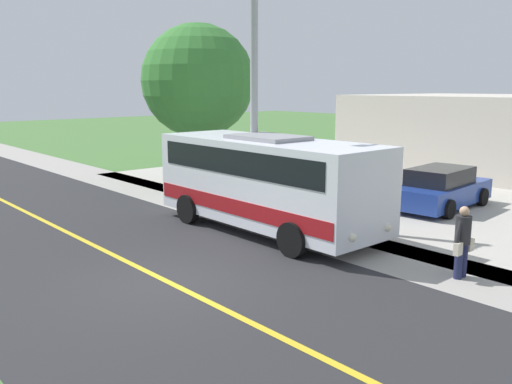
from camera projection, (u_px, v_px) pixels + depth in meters
The scene contains 9 objects.
ground_plane at pixel (168, 282), 11.81m from camera, with size 120.00×120.00×0.00m, color #477238.
road_surface at pixel (168, 282), 11.81m from camera, with size 8.00×100.00×0.01m, color #28282B.
sidewalk at pixel (327, 239), 15.19m from camera, with size 2.40×100.00×0.01m, color #9E9991.
road_centre_line at pixel (168, 282), 11.81m from camera, with size 0.16×100.00×0.00m, color gold.
shuttle_bus_front at pixel (268, 179), 15.77m from camera, with size 2.78×7.51×2.82m.
pedestrian_with_bags at pixel (463, 240), 11.93m from camera, with size 0.72×0.34×1.63m.
street_light_pole at pixel (251, 76), 16.22m from camera, with size 1.97×0.24×8.18m.
parked_car_near at pixel (441, 189), 18.87m from camera, with size 4.53×2.29×1.45m.
tree_curbside at pixel (198, 81), 22.50m from camera, with size 4.69×4.69×6.77m.
Camera 1 is at (5.97, 9.69, 4.20)m, focal length 38.03 mm.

